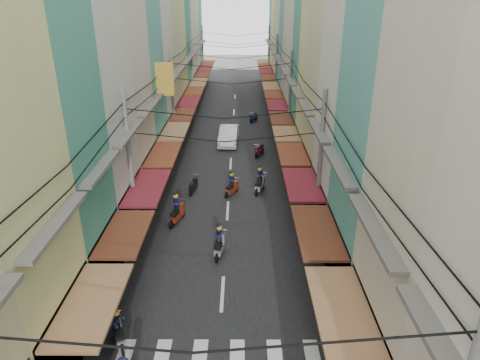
{
  "coord_description": "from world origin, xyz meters",
  "views": [
    {
      "loc": [
        0.84,
        -17.53,
        12.35
      ],
      "look_at": [
        0.77,
        4.76,
        2.63
      ],
      "focal_mm": 32.0,
      "sensor_mm": 36.0,
      "label": 1
    }
  ],
  "objects_px": {
    "bicycle": "(397,309)",
    "traffic_sign": "(321,224)",
    "white_car": "(229,143)",
    "market_umbrella": "(441,348)"
  },
  "relations": [
    {
      "from": "bicycle",
      "to": "traffic_sign",
      "type": "distance_m",
      "value": 5.11
    },
    {
      "from": "bicycle",
      "to": "market_umbrella",
      "type": "relative_size",
      "value": 0.73
    },
    {
      "from": "white_car",
      "to": "bicycle",
      "type": "relative_size",
      "value": 3.22
    },
    {
      "from": "white_car",
      "to": "market_umbrella",
      "type": "height_order",
      "value": "market_umbrella"
    },
    {
      "from": "white_car",
      "to": "market_umbrella",
      "type": "distance_m",
      "value": 27.36
    },
    {
      "from": "white_car",
      "to": "traffic_sign",
      "type": "distance_m",
      "value": 18.98
    },
    {
      "from": "bicycle",
      "to": "white_car",
      "type": "bearing_deg",
      "value": 36.48
    },
    {
      "from": "bicycle",
      "to": "traffic_sign",
      "type": "height_order",
      "value": "traffic_sign"
    },
    {
      "from": "bicycle",
      "to": "traffic_sign",
      "type": "bearing_deg",
      "value": 52.22
    },
    {
      "from": "white_car",
      "to": "bicycle",
      "type": "height_order",
      "value": "white_car"
    }
  ]
}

